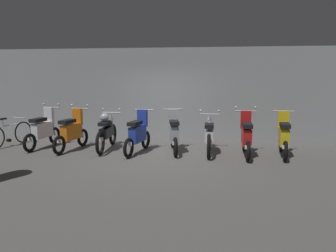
{
  "coord_description": "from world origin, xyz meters",
  "views": [
    {
      "loc": [
        1.49,
        -8.38,
        2.12
      ],
      "look_at": [
        0.34,
        0.21,
        0.75
      ],
      "focal_mm": 34.09,
      "sensor_mm": 36.0,
      "label": 1
    }
  ],
  "objects_px": {
    "motorbike_slot_2": "(107,131)",
    "motorbike_slot_6": "(246,136)",
    "motorbike_slot_3": "(138,134)",
    "bicycle": "(10,134)",
    "motorbike_slot_1": "(72,132)",
    "motorbike_slot_7": "(284,137)",
    "motorbike_slot_4": "(174,133)",
    "motorbike_slot_5": "(209,135)",
    "motorbike_slot_0": "(43,130)"
  },
  "relations": [
    {
      "from": "bicycle",
      "to": "motorbike_slot_5",
      "type": "bearing_deg",
      "value": -0.41
    },
    {
      "from": "motorbike_slot_5",
      "to": "motorbike_slot_0",
      "type": "bearing_deg",
      "value": -179.92
    },
    {
      "from": "motorbike_slot_5",
      "to": "bicycle",
      "type": "distance_m",
      "value": 6.01
    },
    {
      "from": "motorbike_slot_4",
      "to": "motorbike_slot_7",
      "type": "bearing_deg",
      "value": -1.78
    },
    {
      "from": "motorbike_slot_0",
      "to": "motorbike_slot_7",
      "type": "xyz_separation_m",
      "value": [
        6.84,
        -0.1,
        -0.0
      ]
    },
    {
      "from": "motorbike_slot_3",
      "to": "motorbike_slot_6",
      "type": "relative_size",
      "value": 0.99
    },
    {
      "from": "motorbike_slot_2",
      "to": "motorbike_slot_6",
      "type": "relative_size",
      "value": 1.16
    },
    {
      "from": "motorbike_slot_2",
      "to": "motorbike_slot_7",
      "type": "xyz_separation_m",
      "value": [
        4.89,
        -0.11,
        -0.0
      ]
    },
    {
      "from": "motorbike_slot_3",
      "to": "bicycle",
      "type": "bearing_deg",
      "value": 175.68
    },
    {
      "from": "motorbike_slot_5",
      "to": "motorbike_slot_6",
      "type": "height_order",
      "value": "motorbike_slot_6"
    },
    {
      "from": "motorbike_slot_0",
      "to": "motorbike_slot_3",
      "type": "relative_size",
      "value": 1.01
    },
    {
      "from": "bicycle",
      "to": "motorbike_slot_6",
      "type": "bearing_deg",
      "value": -2.25
    },
    {
      "from": "motorbike_slot_4",
      "to": "bicycle",
      "type": "bearing_deg",
      "value": 179.34
    },
    {
      "from": "motorbike_slot_4",
      "to": "motorbike_slot_2",
      "type": "bearing_deg",
      "value": 179.57
    },
    {
      "from": "motorbike_slot_5",
      "to": "bicycle",
      "type": "height_order",
      "value": "motorbike_slot_5"
    },
    {
      "from": "motorbike_slot_7",
      "to": "motorbike_slot_3",
      "type": "bearing_deg",
      "value": -177.7
    },
    {
      "from": "motorbike_slot_1",
      "to": "motorbike_slot_2",
      "type": "relative_size",
      "value": 0.86
    },
    {
      "from": "motorbike_slot_2",
      "to": "motorbike_slot_6",
      "type": "xyz_separation_m",
      "value": [
        3.91,
        -0.23,
        -0.0
      ]
    },
    {
      "from": "motorbike_slot_7",
      "to": "motorbike_slot_2",
      "type": "bearing_deg",
      "value": 178.76
    },
    {
      "from": "motorbike_slot_4",
      "to": "motorbike_slot_6",
      "type": "distance_m",
      "value": 1.98
    },
    {
      "from": "motorbike_slot_0",
      "to": "motorbike_slot_1",
      "type": "bearing_deg",
      "value": -10.59
    },
    {
      "from": "motorbike_slot_7",
      "to": "bicycle",
      "type": "relative_size",
      "value": 0.99
    },
    {
      "from": "motorbike_slot_2",
      "to": "motorbike_slot_6",
      "type": "bearing_deg",
      "value": -3.38
    },
    {
      "from": "motorbike_slot_5",
      "to": "motorbike_slot_6",
      "type": "xyz_separation_m",
      "value": [
        0.98,
        -0.23,
        0.04
      ]
    },
    {
      "from": "motorbike_slot_1",
      "to": "motorbike_slot_4",
      "type": "distance_m",
      "value": 2.92
    },
    {
      "from": "motorbike_slot_0",
      "to": "motorbike_slot_7",
      "type": "distance_m",
      "value": 6.84
    },
    {
      "from": "motorbike_slot_1",
      "to": "motorbike_slot_6",
      "type": "height_order",
      "value": "same"
    },
    {
      "from": "motorbike_slot_5",
      "to": "motorbike_slot_6",
      "type": "distance_m",
      "value": 1.01
    },
    {
      "from": "motorbike_slot_3",
      "to": "motorbike_slot_1",
      "type": "bearing_deg",
      "value": 177.85
    },
    {
      "from": "motorbike_slot_0",
      "to": "motorbike_slot_3",
      "type": "distance_m",
      "value": 2.95
    },
    {
      "from": "motorbike_slot_7",
      "to": "bicycle",
      "type": "bearing_deg",
      "value": 178.92
    },
    {
      "from": "motorbike_slot_6",
      "to": "motorbike_slot_1",
      "type": "bearing_deg",
      "value": 179.52
    },
    {
      "from": "motorbike_slot_2",
      "to": "motorbike_slot_5",
      "type": "xyz_separation_m",
      "value": [
        2.93,
        -0.0,
        -0.04
      ]
    },
    {
      "from": "motorbike_slot_6",
      "to": "bicycle",
      "type": "relative_size",
      "value": 0.99
    },
    {
      "from": "motorbike_slot_6",
      "to": "bicycle",
      "type": "height_order",
      "value": "motorbike_slot_6"
    },
    {
      "from": "motorbike_slot_4",
      "to": "motorbike_slot_5",
      "type": "xyz_separation_m",
      "value": [
        0.99,
        0.01,
        -0.03
      ]
    },
    {
      "from": "motorbike_slot_3",
      "to": "bicycle",
      "type": "xyz_separation_m",
      "value": [
        -4.06,
        0.31,
        -0.16
      ]
    },
    {
      "from": "motorbike_slot_2",
      "to": "motorbike_slot_7",
      "type": "height_order",
      "value": "motorbike_slot_7"
    },
    {
      "from": "motorbike_slot_2",
      "to": "motorbike_slot_1",
      "type": "bearing_deg",
      "value": -168.93
    },
    {
      "from": "motorbike_slot_1",
      "to": "motorbike_slot_4",
      "type": "relative_size",
      "value": 1.0
    },
    {
      "from": "motorbike_slot_6",
      "to": "motorbike_slot_2",
      "type": "bearing_deg",
      "value": 176.62
    },
    {
      "from": "motorbike_slot_6",
      "to": "bicycle",
      "type": "xyz_separation_m",
      "value": [
        -6.99,
        0.27,
        -0.17
      ]
    },
    {
      "from": "motorbike_slot_1",
      "to": "bicycle",
      "type": "bearing_deg",
      "value": 173.68
    },
    {
      "from": "motorbike_slot_0",
      "to": "motorbike_slot_2",
      "type": "relative_size",
      "value": 0.86
    },
    {
      "from": "motorbike_slot_6",
      "to": "motorbike_slot_7",
      "type": "xyz_separation_m",
      "value": [
        0.98,
        0.12,
        -0.0
      ]
    },
    {
      "from": "motorbike_slot_0",
      "to": "motorbike_slot_1",
      "type": "height_order",
      "value": "same"
    },
    {
      "from": "motorbike_slot_1",
      "to": "motorbike_slot_3",
      "type": "height_order",
      "value": "motorbike_slot_1"
    },
    {
      "from": "motorbike_slot_3",
      "to": "motorbike_slot_6",
      "type": "xyz_separation_m",
      "value": [
        2.93,
        0.03,
        0.0
      ]
    },
    {
      "from": "motorbike_slot_3",
      "to": "motorbike_slot_7",
      "type": "relative_size",
      "value": 0.99
    },
    {
      "from": "motorbike_slot_1",
      "to": "motorbike_slot_2",
      "type": "xyz_separation_m",
      "value": [
        0.97,
        0.19,
        0.0
      ]
    }
  ]
}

